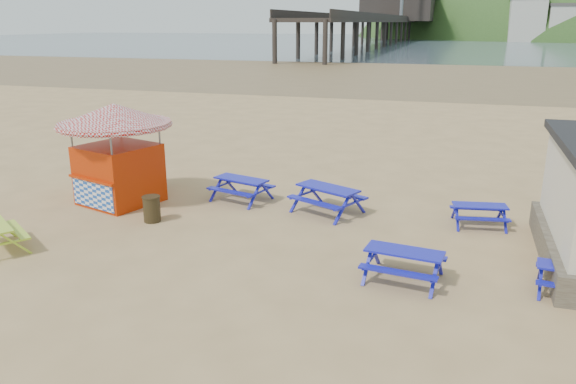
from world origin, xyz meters
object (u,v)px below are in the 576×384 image
(picnic_table_blue_b, at_px, (328,200))
(litter_bin, at_px, (152,209))
(picnic_table_blue_a, at_px, (241,189))
(ice_cream_kiosk, at_px, (116,141))

(picnic_table_blue_b, relative_size, litter_bin, 3.13)
(picnic_table_blue_a, distance_m, picnic_table_blue_b, 3.08)
(litter_bin, bearing_deg, ice_cream_kiosk, 145.06)
(picnic_table_blue_a, relative_size, ice_cream_kiosk, 0.46)
(picnic_table_blue_a, xyz_separation_m, picnic_table_blue_b, (3.06, -0.39, 0.04))
(picnic_table_blue_a, relative_size, picnic_table_blue_b, 0.86)
(picnic_table_blue_a, bearing_deg, picnic_table_blue_b, 7.84)
(ice_cream_kiosk, relative_size, litter_bin, 5.81)
(picnic_table_blue_a, xyz_separation_m, ice_cream_kiosk, (-3.74, -1.39, 1.69))
(picnic_table_blue_a, bearing_deg, ice_cream_kiosk, -144.53)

